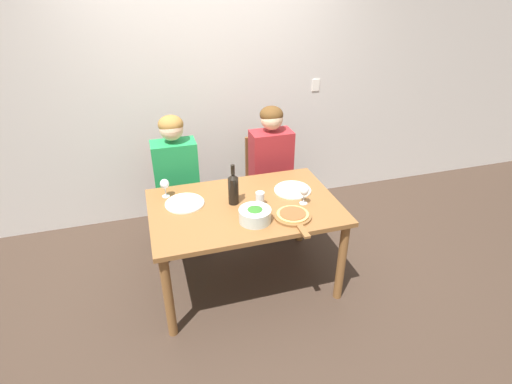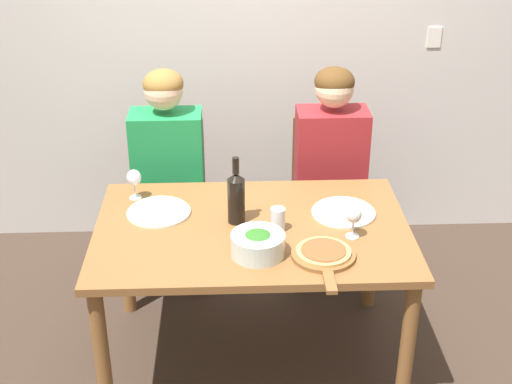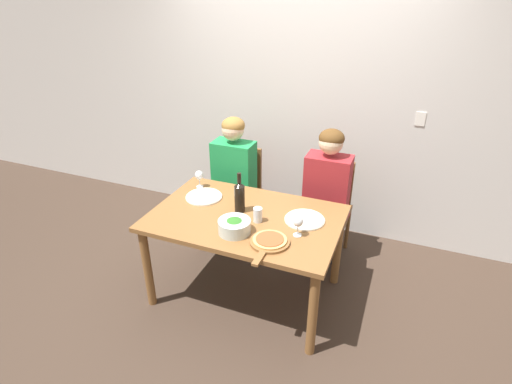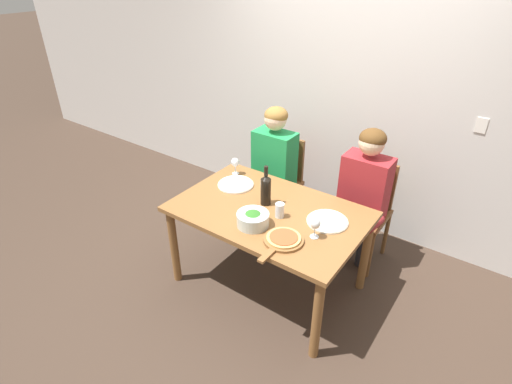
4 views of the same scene
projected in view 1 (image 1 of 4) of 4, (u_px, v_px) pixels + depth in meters
name	position (u px, v px, depth m)	size (l,w,h in m)	color
ground_plane	(246.00, 279.00, 3.37)	(40.00, 40.00, 0.00)	#3D2D23
back_wall	(208.00, 82.00, 3.77)	(10.00, 0.06, 2.70)	silver
dining_table	(245.00, 215.00, 3.05)	(1.42, 0.92, 0.73)	brown
chair_left	(177.00, 190.00, 3.70)	(0.42, 0.42, 0.89)	brown
chair_right	(268.00, 178.00, 3.92)	(0.42, 0.42, 0.89)	brown
person_woman	(176.00, 170.00, 3.49)	(0.47, 0.51, 1.24)	#28282D
person_man	(272.00, 158.00, 3.70)	(0.47, 0.51, 1.24)	#28282D
wine_bottle	(233.00, 188.00, 2.97)	(0.08, 0.08, 0.32)	black
broccoli_bowl	(255.00, 215.00, 2.80)	(0.23, 0.23, 0.10)	silver
dinner_plate_left	(185.00, 203.00, 3.02)	(0.30, 0.30, 0.02)	silver
dinner_plate_right	(293.00, 190.00, 3.20)	(0.30, 0.30, 0.02)	silver
pizza_on_board	(293.00, 216.00, 2.85)	(0.27, 0.41, 0.04)	brown
wine_glass_left	(165.00, 185.00, 3.07)	(0.07, 0.07, 0.15)	silver
wine_glass_right	(304.00, 191.00, 2.98)	(0.07, 0.07, 0.15)	silver
water_tumbler	(260.00, 199.00, 2.98)	(0.07, 0.07, 0.11)	silver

